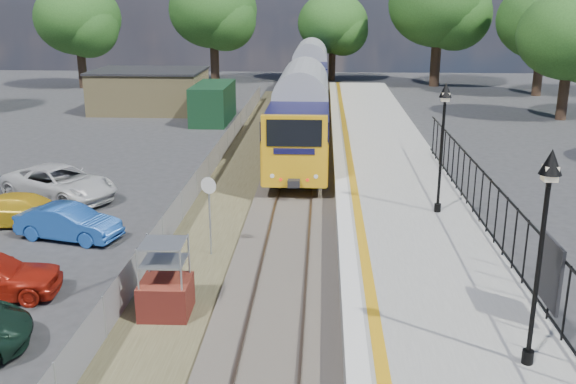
# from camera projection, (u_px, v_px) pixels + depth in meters

# --- Properties ---
(ground) EXTENTS (120.00, 120.00, 0.00)m
(ground) POSITION_uv_depth(u_px,v_px,m) (279.00, 307.00, 17.79)
(ground) COLOR #2D2D30
(ground) RESTS_ON ground
(track_bed) EXTENTS (5.90, 80.00, 0.29)m
(track_bed) POSITION_uv_depth(u_px,v_px,m) (283.00, 200.00, 27.04)
(track_bed) COLOR #473F38
(track_bed) RESTS_ON ground
(platform) EXTENTS (5.00, 70.00, 0.90)m
(platform) POSITION_uv_depth(u_px,v_px,m) (399.00, 206.00, 25.09)
(platform) COLOR gray
(platform) RESTS_ON ground
(platform_edge) EXTENTS (0.90, 70.00, 0.01)m
(platform_edge) POSITION_uv_depth(u_px,v_px,m) (347.00, 194.00, 25.07)
(platform_edge) COLOR silver
(platform_edge) RESTS_ON platform
(victorian_lamp_south) EXTENTS (0.44, 0.44, 4.60)m
(victorian_lamp_south) POSITION_uv_depth(u_px,v_px,m) (546.00, 209.00, 12.44)
(victorian_lamp_south) COLOR black
(victorian_lamp_south) RESTS_ON platform
(victorian_lamp_north) EXTENTS (0.44, 0.44, 4.60)m
(victorian_lamp_north) POSITION_uv_depth(u_px,v_px,m) (444.00, 118.00, 22.01)
(victorian_lamp_north) COLOR black
(victorian_lamp_north) RESTS_ON platform
(palisade_fence) EXTENTS (0.12, 26.00, 2.00)m
(palisade_fence) POSITION_uv_depth(u_px,v_px,m) (503.00, 223.00, 19.06)
(palisade_fence) COLOR black
(palisade_fence) RESTS_ON platform
(wire_fence) EXTENTS (0.06, 52.00, 1.20)m
(wire_fence) POSITION_uv_depth(u_px,v_px,m) (205.00, 173.00, 29.31)
(wire_fence) COLOR #999EA3
(wire_fence) RESTS_ON ground
(outbuilding) EXTENTS (10.80, 10.10, 3.12)m
(outbuilding) POSITION_uv_depth(u_px,v_px,m) (162.00, 93.00, 47.76)
(outbuilding) COLOR tan
(outbuilding) RESTS_ON ground
(tree_line) EXTENTS (56.80, 43.80, 11.88)m
(tree_line) POSITION_uv_depth(u_px,v_px,m) (327.00, 18.00, 55.96)
(tree_line) COLOR #332319
(tree_line) RESTS_ON ground
(train) EXTENTS (2.82, 40.83, 3.51)m
(train) POSITION_uv_depth(u_px,v_px,m) (307.00, 85.00, 45.57)
(train) COLOR gold
(train) RESTS_ON ground
(brick_plinth) EXTENTS (1.35, 1.35, 2.14)m
(brick_plinth) POSITION_uv_depth(u_px,v_px,m) (165.00, 280.00, 17.07)
(brick_plinth) COLOR maroon
(brick_plinth) RESTS_ON ground
(speed_sign) EXTENTS (0.53, 0.22, 2.73)m
(speed_sign) POSITION_uv_depth(u_px,v_px,m) (209.00, 203.00, 20.81)
(speed_sign) COLOR #999EA3
(speed_sign) RESTS_ON ground
(car_blue) EXTENTS (3.95, 2.16, 1.23)m
(car_blue) POSITION_uv_depth(u_px,v_px,m) (69.00, 223.00, 22.69)
(car_blue) COLOR #19489B
(car_blue) RESTS_ON ground
(car_yellow) EXTENTS (4.12, 1.84, 1.17)m
(car_yellow) POSITION_uv_depth(u_px,v_px,m) (27.00, 210.00, 24.17)
(car_yellow) COLOR gold
(car_yellow) RESTS_ON ground
(car_white) EXTENTS (5.74, 4.45, 1.45)m
(car_white) POSITION_uv_depth(u_px,v_px,m) (60.00, 183.00, 27.16)
(car_white) COLOR silver
(car_white) RESTS_ON ground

